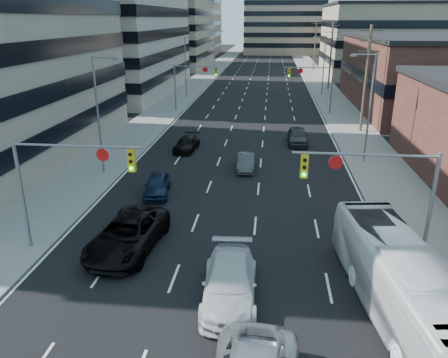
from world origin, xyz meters
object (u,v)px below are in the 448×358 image
at_px(black_pickup, 128,235).
at_px(sedan_blue, 157,185).
at_px(white_van, 230,283).
at_px(transit_bus, 402,283).

height_order(black_pickup, sedan_blue, black_pickup).
xyz_separation_m(black_pickup, sedan_blue, (-0.42, 7.74, -0.18)).
bearing_deg(black_pickup, sedan_blue, 98.25).
relative_size(white_van, transit_bus, 0.51).
bearing_deg(white_van, black_pickup, 144.09).
bearing_deg(transit_bus, black_pickup, 154.55).
relative_size(black_pickup, sedan_blue, 1.55).
distance_m(black_pickup, white_van, 6.87).
bearing_deg(black_pickup, transit_bus, -12.67).
relative_size(black_pickup, transit_bus, 0.57).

